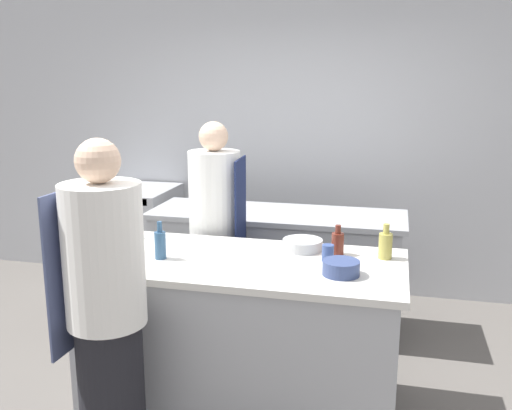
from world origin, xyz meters
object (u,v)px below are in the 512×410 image
Objects in this scene: bottle_olive_oil at (338,243)px; bottle_cooking_oil at (126,226)px; oven_range at (136,238)px; chef_at_prep_near at (106,311)px; chef_at_stove at (216,240)px; bowl_mixing_large at (341,268)px; bottle_wine at (385,245)px; bowl_prep_small at (303,245)px; cup at (328,253)px; bottle_vinegar at (160,244)px.

bottle_olive_oil is 0.90× the size of bottle_cooking_oil.
chef_at_prep_near is at bearing -67.25° from oven_range.
chef_at_stove is 8.36× the size of bowl_mixing_large.
oven_range is at bearing 144.21° from bottle_olive_oil.
oven_range is 4.62× the size of bottle_wine.
bowl_prep_small is at bearing -38.09° from oven_range.
chef_at_prep_near is 1.27m from cup.
bottle_cooking_oil is (0.65, -1.45, 0.54)m from oven_range.
oven_range is 4.79× the size of bottle_cooking_oil.
bowl_prep_small is (-0.28, 0.40, -0.01)m from bowl_mixing_large.
bowl_mixing_large reaches higher than bowl_prep_small.
oven_range is at bearing 25.28° from chef_at_prep_near.
bowl_prep_small is at bearing 173.72° from bottle_wine.
bowl_prep_small is (0.69, -0.40, 0.13)m from chef_at_stove.
chef_at_prep_near is at bearing -142.73° from cup.
bowl_prep_small is (0.78, 0.37, -0.06)m from bottle_vinegar.
cup is (1.35, -0.17, -0.03)m from bottle_cooking_oil.
bottle_vinegar is at bearing -169.10° from cup.
chef_at_stove is at bearing 149.89° from bowl_prep_small.
bottle_vinegar reaches higher than cup.
oven_range is 2.63m from cup.
cup is (0.96, 0.18, -0.04)m from bottle_vinegar.
oven_range is 2.16m from bottle_vinegar.
chef_at_stove is 8.04× the size of bottle_wine.
bottle_vinegar is at bearing -154.45° from bowl_prep_small.
chef_at_stove is at bearing 40.90° from bottle_cooking_oil.
bottle_vinegar is at bearing -161.73° from bottle_olive_oil.
bottle_vinegar is 1.07× the size of bottle_wine.
bottle_olive_oil is at bearing 74.35° from cup.
chef_at_prep_near is (1.00, -2.38, 0.36)m from oven_range.
bottle_wine is at bearing -1.29° from bottle_cooking_oil.
chef_at_prep_near is 8.45× the size of bottle_cooking_oil.
bottle_vinegar is at bearing -10.21° from chef_at_stove.
chef_at_stove is 1.06m from cup.
oven_range is at bearing 141.06° from cup.
chef_at_stove is 17.00× the size of cup.
oven_range is 9.77× the size of cup.
cup is at bearing -157.37° from bottle_wine.
bottle_wine is (1.28, 0.32, -0.01)m from bottle_vinegar.
chef_at_prep_near is 1.40m from bottle_olive_oil.
chef_at_stove reaches higher than bowl_prep_small.
bottle_olive_oil is 0.28m from bottle_wine.
bottle_wine is (1.32, 0.90, 0.17)m from chef_at_prep_near.
chef_at_prep_near reaches higher than bowl_mixing_large.
bottle_wine is (1.19, -0.46, 0.18)m from chef_at_stove.
bowl_mixing_large reaches higher than oven_range.
bottle_wine reaches higher than bottle_cooking_oil.
bottle_vinegar is 1.11× the size of bottle_cooking_oil.
oven_range is 5.33× the size of bottle_olive_oil.
chef_at_stove reaches higher than bottle_olive_oil.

